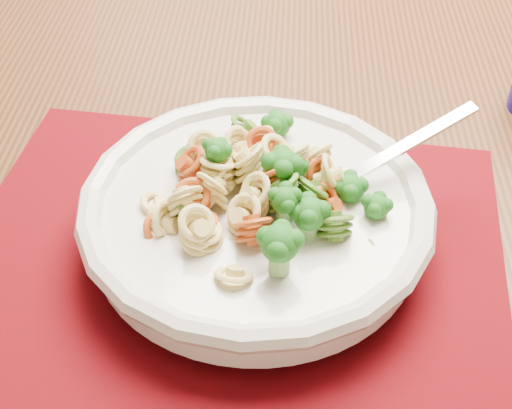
{
  "coord_description": "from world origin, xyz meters",
  "views": [
    {
      "loc": [
        0.03,
        -1.25,
        1.18
      ],
      "look_at": [
        -0.0,
        -0.84,
        0.8
      ],
      "focal_mm": 50.0,
      "sensor_mm": 36.0,
      "label": 1
    }
  ],
  "objects": [
    {
      "name": "pasta_broccoli_heap",
      "position": [
        -0.0,
        -0.84,
        0.81
      ],
      "size": [
        0.23,
        0.23,
        0.06
      ],
      "primitive_type": null,
      "color": "#E9D573",
      "rests_on": "pasta_bowl"
    },
    {
      "name": "dining_table",
      "position": [
        -0.0,
        -0.78,
        0.67
      ],
      "size": [
        1.56,
        1.01,
        0.76
      ],
      "rotation": [
        0.0,
        0.0,
        0.02
      ],
      "color": "#533017",
      "rests_on": "ground"
    },
    {
      "name": "pasta_bowl",
      "position": [
        -0.0,
        -0.84,
        0.79
      ],
      "size": [
        0.28,
        0.28,
        0.05
      ],
      "color": "beige",
      "rests_on": "placemat"
    },
    {
      "name": "fork",
      "position": [
        0.05,
        -0.83,
        0.81
      ],
      "size": [
        0.17,
        0.1,
        0.08
      ],
      "primitive_type": null,
      "rotation": [
        0.0,
        -0.35,
        0.46
      ],
      "color": "silver",
      "rests_on": "pasta_bowl"
    },
    {
      "name": "placemat",
      "position": [
        -0.02,
        -0.86,
        0.76
      ],
      "size": [
        0.46,
        0.37,
        0.0
      ],
      "primitive_type": "cube",
      "rotation": [
        0.0,
        0.0,
        -0.09
      ],
      "color": "#590305",
      "rests_on": "dining_table"
    }
  ]
}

